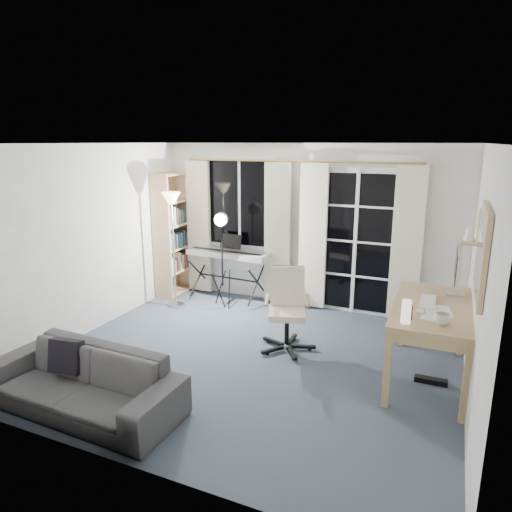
{
  "coord_description": "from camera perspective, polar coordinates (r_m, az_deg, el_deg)",
  "views": [
    {
      "loc": [
        1.98,
        -4.36,
        2.42
      ],
      "look_at": [
        -0.08,
        0.35,
        1.13
      ],
      "focal_mm": 32.0,
      "sensor_mm": 36.0,
      "label": 1
    }
  ],
  "objects": [
    {
      "name": "floor",
      "position": [
        5.37,
        -0.74,
        -12.78
      ],
      "size": [
        4.5,
        4.0,
        0.02
      ],
      "primitive_type": "cube",
      "color": "#3B4956",
      "rests_on": "ground"
    },
    {
      "name": "window",
      "position": [
        7.08,
        -1.95,
        6.65
      ],
      "size": [
        1.2,
        0.08,
        1.4
      ],
      "color": "white",
      "rests_on": "floor"
    },
    {
      "name": "french_door",
      "position": [
        6.6,
        12.34,
        1.6
      ],
      "size": [
        1.32,
        0.09,
        2.11
      ],
      "color": "white",
      "rests_on": "floor"
    },
    {
      "name": "curtains",
      "position": [
        6.72,
        4.78,
        2.7
      ],
      "size": [
        3.6,
        0.07,
        2.13
      ],
      "color": "gold",
      "rests_on": "floor"
    },
    {
      "name": "bookshelf",
      "position": [
        7.49,
        -10.16,
        2.42
      ],
      "size": [
        0.34,
        0.92,
        1.96
      ],
      "rotation": [
        0.0,
        0.0,
        0.03
      ],
      "color": "tan",
      "rests_on": "floor"
    },
    {
      "name": "torchiere_lamp",
      "position": [
        6.73,
        -10.45,
        5.0
      ],
      "size": [
        0.33,
        0.33,
        1.72
      ],
      "rotation": [
        0.0,
        0.0,
        -0.27
      ],
      "color": "#B2B2B7",
      "rests_on": "floor"
    },
    {
      "name": "keyboard_piano",
      "position": [
        7.02,
        -3.56,
        0.17
      ],
      "size": [
        1.34,
        0.69,
        0.96
      ],
      "rotation": [
        0.0,
        0.0,
        -0.05
      ],
      "color": "black",
      "rests_on": "floor"
    },
    {
      "name": "studio_light",
      "position": [
        6.59,
        -4.36,
        3.2
      ],
      "size": [
        0.33,
        0.33,
        1.47
      ],
      "rotation": [
        0.0,
        0.0,
        0.35
      ],
      "color": "black",
      "rests_on": "floor"
    },
    {
      "name": "office_chair",
      "position": [
        5.48,
        3.94,
        -5.64
      ],
      "size": [
        0.68,
        0.65,
        0.97
      ],
      "rotation": [
        0.0,
        0.0,
        0.33
      ],
      "color": "black",
      "rests_on": "floor"
    },
    {
      "name": "desk",
      "position": [
        5.01,
        21.15,
        -6.84
      ],
      "size": [
        0.78,
        1.52,
        0.81
      ],
      "rotation": [
        0.0,
        0.0,
        0.02
      ],
      "color": "tan",
      "rests_on": "floor"
    },
    {
      "name": "monitor",
      "position": [
        5.32,
        23.89,
        -1.31
      ],
      "size": [
        0.2,
        0.58,
        0.51
      ],
      "rotation": [
        0.0,
        0.0,
        0.02
      ],
      "color": "silver",
      "rests_on": "desk"
    },
    {
      "name": "desk_clutter",
      "position": [
        4.81,
        20.12,
        -8.56
      ],
      "size": [
        0.47,
        0.92,
        1.02
      ],
      "rotation": [
        0.0,
        0.0,
        0.02
      ],
      "color": "white",
      "rests_on": "desk"
    },
    {
      "name": "mug",
      "position": [
        4.48,
        22.28,
        -7.14
      ],
      "size": [
        0.13,
        0.11,
        0.13
      ],
      "primitive_type": "imported",
      "rotation": [
        0.0,
        0.0,
        0.02
      ],
      "color": "silver",
      "rests_on": "desk"
    },
    {
      "name": "wall_mirror",
      "position": [
        4.11,
        26.41,
        0.42
      ],
      "size": [
        0.04,
        0.94,
        0.74
      ],
      "color": "tan",
      "rests_on": "floor"
    },
    {
      "name": "framed_print",
      "position": [
        4.98,
        26.17,
        3.21
      ],
      "size": [
        0.03,
        0.42,
        0.32
      ],
      "color": "tan",
      "rests_on": "floor"
    },
    {
      "name": "wall_shelf",
      "position": [
        5.51,
        25.08,
        2.2
      ],
      "size": [
        0.16,
        0.3,
        0.18
      ],
      "color": "tan",
      "rests_on": "floor"
    },
    {
      "name": "sofa",
      "position": [
        4.58,
        -21.08,
        -13.45
      ],
      "size": [
        1.92,
        0.61,
        0.75
      ],
      "rotation": [
        0.0,
        0.0,
        -0.03
      ],
      "color": "#323134",
      "rests_on": "floor"
    }
  ]
}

